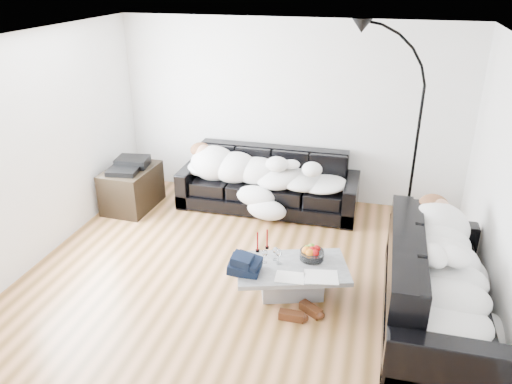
% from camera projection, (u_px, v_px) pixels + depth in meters
% --- Properties ---
extents(ground, '(5.00, 5.00, 0.00)m').
position_uv_depth(ground, '(249.00, 274.00, 5.72)').
color(ground, brown).
rests_on(ground, ground).
extents(wall_back, '(5.00, 0.02, 2.60)m').
position_uv_depth(wall_back, '(290.00, 112.00, 7.16)').
color(wall_back, silver).
rests_on(wall_back, ground).
extents(wall_left, '(0.02, 4.50, 2.60)m').
position_uv_depth(wall_left, '(40.00, 148.00, 5.75)').
color(wall_left, silver).
rests_on(wall_left, ground).
extents(wall_right, '(0.02, 4.50, 2.60)m').
position_uv_depth(wall_right, '(509.00, 194.00, 4.60)').
color(wall_right, silver).
rests_on(wall_right, ground).
extents(ceiling, '(5.00, 5.00, 0.00)m').
position_uv_depth(ceiling, '(248.00, 39.00, 4.64)').
color(ceiling, white).
rests_on(ceiling, ground).
extents(sofa_back, '(2.53, 0.88, 0.83)m').
position_uv_depth(sofa_back, '(268.00, 181.00, 7.12)').
color(sofa_back, black).
rests_on(sofa_back, ground).
extents(sofa_right, '(0.97, 2.25, 0.91)m').
position_uv_depth(sofa_right, '(439.00, 283.00, 4.77)').
color(sofa_right, black).
rests_on(sofa_right, ground).
extents(sleeper_back, '(2.14, 0.74, 0.43)m').
position_uv_depth(sleeper_back, '(267.00, 168.00, 6.99)').
color(sleeper_back, silver).
rests_on(sleeper_back, sofa_back).
extents(sleeper_right, '(0.82, 1.93, 0.47)m').
position_uv_depth(sleeper_right, '(442.00, 265.00, 4.69)').
color(sleeper_right, silver).
rests_on(sleeper_right, sofa_right).
extents(teal_cushion, '(0.42, 0.38, 0.20)m').
position_uv_depth(teal_cushion, '(432.00, 224.00, 5.29)').
color(teal_cushion, '#0B4150').
rests_on(teal_cushion, sofa_right).
extents(coffee_table, '(1.31, 1.00, 0.34)m').
position_uv_depth(coffee_table, '(292.00, 280.00, 5.32)').
color(coffee_table, '#939699').
rests_on(coffee_table, ground).
extents(fruit_bowl, '(0.30, 0.30, 0.16)m').
position_uv_depth(fruit_bowl, '(312.00, 253.00, 5.34)').
color(fruit_bowl, white).
rests_on(fruit_bowl, coffee_table).
extents(wine_glass_a, '(0.08, 0.08, 0.15)m').
position_uv_depth(wine_glass_a, '(275.00, 254.00, 5.33)').
color(wine_glass_a, white).
rests_on(wine_glass_a, coffee_table).
extents(wine_glass_b, '(0.07, 0.07, 0.15)m').
position_uv_depth(wine_glass_b, '(265.00, 256.00, 5.28)').
color(wine_glass_b, white).
rests_on(wine_glass_b, coffee_table).
extents(wine_glass_c, '(0.08, 0.08, 0.17)m').
position_uv_depth(wine_glass_c, '(279.00, 256.00, 5.26)').
color(wine_glass_c, white).
rests_on(wine_glass_c, coffee_table).
extents(candle_left, '(0.05, 0.05, 0.24)m').
position_uv_depth(candle_left, '(258.00, 242.00, 5.46)').
color(candle_left, maroon).
rests_on(candle_left, coffee_table).
extents(candle_right, '(0.05, 0.05, 0.23)m').
position_uv_depth(candle_right, '(267.00, 239.00, 5.53)').
color(candle_right, maroon).
rests_on(candle_right, coffee_table).
extents(newspaper_a, '(0.38, 0.32, 0.01)m').
position_uv_depth(newspaper_a, '(321.00, 277.00, 5.06)').
color(newspaper_a, silver).
rests_on(newspaper_a, coffee_table).
extents(newspaper_b, '(0.31, 0.23, 0.01)m').
position_uv_depth(newspaper_b, '(290.00, 277.00, 5.05)').
color(newspaper_b, silver).
rests_on(newspaper_b, coffee_table).
extents(navy_jacket, '(0.36, 0.31, 0.17)m').
position_uv_depth(navy_jacket, '(243.00, 258.00, 5.08)').
color(navy_jacket, black).
rests_on(navy_jacket, coffee_table).
extents(shoes, '(0.48, 0.39, 0.10)m').
position_uv_depth(shoes, '(301.00, 312.00, 5.00)').
color(shoes, '#472311').
rests_on(shoes, ground).
extents(av_cabinet, '(0.63, 0.89, 0.60)m').
position_uv_depth(av_cabinet, '(132.00, 188.00, 7.19)').
color(av_cabinet, black).
rests_on(av_cabinet, ground).
extents(stereo, '(0.48, 0.40, 0.13)m').
position_uv_depth(stereo, '(129.00, 164.00, 7.04)').
color(stereo, black).
rests_on(stereo, av_cabinet).
extents(floor_lamp, '(0.91, 0.54, 2.34)m').
position_uv_depth(floor_lamp, '(416.00, 144.00, 6.30)').
color(floor_lamp, black).
rests_on(floor_lamp, ground).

